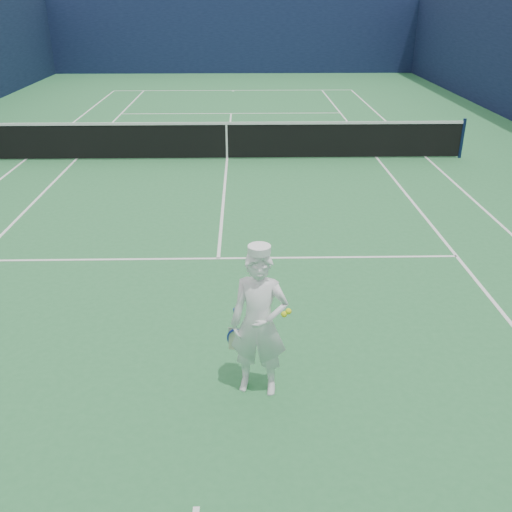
% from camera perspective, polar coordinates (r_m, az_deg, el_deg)
% --- Properties ---
extents(ground, '(80.00, 80.00, 0.00)m').
position_cam_1_polar(ground, '(15.80, -2.91, 9.66)').
color(ground, '#2B713D').
rests_on(ground, ground).
extents(court_markings, '(11.03, 23.83, 0.01)m').
position_cam_1_polar(court_markings, '(15.80, -2.91, 9.68)').
color(court_markings, white).
rests_on(court_markings, ground).
extents(windscreen_fence, '(20.12, 36.12, 4.00)m').
position_cam_1_polar(windscreen_fence, '(15.40, -3.08, 16.86)').
color(windscreen_fence, '#0F1738').
rests_on(windscreen_fence, ground).
extents(tennis_net, '(12.88, 0.09, 1.07)m').
position_cam_1_polar(tennis_net, '(15.67, -2.95, 11.62)').
color(tennis_net, '#141E4C').
rests_on(tennis_net, ground).
extents(tennis_player, '(0.75, 0.59, 1.80)m').
position_cam_1_polar(tennis_player, '(6.24, 0.30, -6.73)').
color(tennis_player, white).
rests_on(tennis_player, ground).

